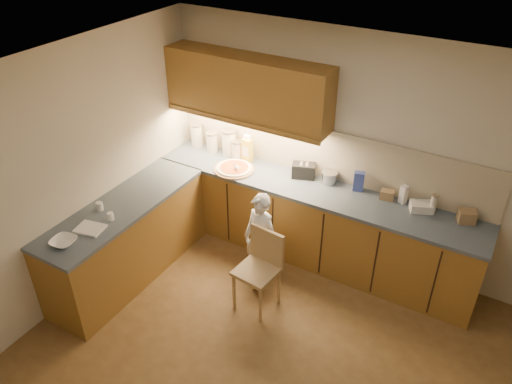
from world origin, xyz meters
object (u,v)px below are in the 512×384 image
toaster (304,171)px  pizza_on_board (234,169)px  wooden_chair (261,264)px  child (260,240)px  oil_jug (247,149)px

toaster → pizza_on_board: bearing=179.2°
pizza_on_board → wooden_chair: size_ratio=0.54×
child → pizza_on_board: bearing=151.9°
pizza_on_board → toaster: 0.81m
toaster → oil_jug: bearing=160.2°
child → oil_jug: bearing=140.3°
oil_jug → toaster: (0.74, 0.00, -0.07)m
oil_jug → toaster: bearing=0.1°
pizza_on_board → wooden_chair: pizza_on_board is taller
wooden_chair → oil_jug: bearing=132.5°
pizza_on_board → child: size_ratio=0.43×
oil_jug → toaster: oil_jug is taller
oil_jug → child: bearing=-51.9°
child → wooden_chair: child is taller
child → wooden_chair: (0.17, -0.29, -0.04)m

